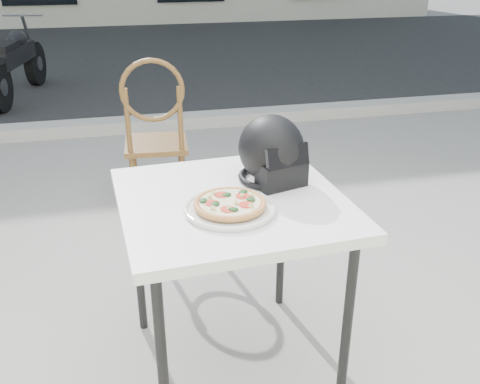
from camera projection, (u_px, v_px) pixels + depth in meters
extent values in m
plane|color=gray|center=(188.00, 302.00, 2.81)|extent=(80.00, 80.00, 0.00)
cube|color=black|center=(128.00, 57.00, 9.00)|extent=(30.00, 8.00, 0.00)
cube|color=#9B9891|center=(145.00, 124.00, 5.44)|extent=(30.00, 0.25, 0.12)
cube|color=white|center=(232.00, 203.00, 2.08)|extent=(0.91, 0.91, 0.04)
cylinder|color=black|center=(162.00, 364.00, 1.85)|extent=(0.04, 0.04, 0.77)
cylinder|color=black|center=(347.00, 326.00, 2.04)|extent=(0.04, 0.04, 0.77)
cylinder|color=black|center=(138.00, 259.00, 2.47)|extent=(0.04, 0.04, 0.77)
cylinder|color=black|center=(281.00, 238.00, 2.65)|extent=(0.04, 0.04, 0.77)
cylinder|color=silver|center=(230.00, 210.00, 1.97)|extent=(0.39, 0.39, 0.01)
torus|color=silver|center=(230.00, 208.00, 1.96)|extent=(0.40, 0.40, 0.02)
cylinder|color=#C68648|center=(230.00, 204.00, 1.96)|extent=(0.34, 0.34, 0.01)
torus|color=#C68648|center=(230.00, 203.00, 1.96)|extent=(0.35, 0.35, 0.02)
cylinder|color=#B01313|center=(230.00, 203.00, 1.95)|extent=(0.30, 0.30, 0.00)
cylinder|color=beige|center=(230.00, 202.00, 1.95)|extent=(0.29, 0.29, 0.00)
cylinder|color=red|center=(243.00, 196.00, 1.99)|extent=(0.07, 0.07, 0.00)
cylinder|color=red|center=(222.00, 195.00, 2.00)|extent=(0.07, 0.07, 0.00)
cylinder|color=red|center=(212.00, 203.00, 1.94)|extent=(0.07, 0.07, 0.00)
cylinder|color=red|center=(228.00, 209.00, 1.89)|extent=(0.07, 0.07, 0.00)
cylinder|color=red|center=(246.00, 205.00, 1.93)|extent=(0.07, 0.07, 0.00)
ellipsoid|color=#143815|center=(227.00, 195.00, 2.00)|extent=(0.05, 0.04, 0.01)
ellipsoid|color=#143815|center=(215.00, 204.00, 1.93)|extent=(0.04, 0.05, 0.01)
ellipsoid|color=#143815|center=(251.00, 199.00, 1.96)|extent=(0.04, 0.05, 0.01)
ellipsoid|color=#143815|center=(233.00, 209.00, 1.89)|extent=(0.04, 0.04, 0.01)
ellipsoid|color=#143815|center=(243.00, 192.00, 2.02)|extent=(0.05, 0.04, 0.01)
ellipsoid|color=#143815|center=(203.00, 201.00, 1.95)|extent=(0.04, 0.04, 0.01)
cylinder|color=#DBD686|center=(236.00, 202.00, 1.93)|extent=(0.02, 0.02, 0.02)
cylinder|color=#DBD686|center=(210.00, 197.00, 1.98)|extent=(0.02, 0.02, 0.02)
cylinder|color=#DBD686|center=(242.00, 195.00, 1.99)|extent=(0.02, 0.02, 0.02)
cylinder|color=#DBD686|center=(214.00, 193.00, 2.01)|extent=(0.02, 0.02, 0.02)
cylinder|color=#DBD686|center=(251.00, 205.00, 1.91)|extent=(0.02, 0.02, 0.02)
cylinder|color=#DBD686|center=(213.00, 208.00, 1.89)|extent=(0.02, 0.02, 0.02)
cylinder|color=#DBD686|center=(252.00, 195.00, 1.99)|extent=(0.02, 0.02, 0.02)
cylinder|color=#DBD686|center=(229.00, 208.00, 1.89)|extent=(0.02, 0.02, 0.02)
ellipsoid|color=black|center=(271.00, 148.00, 2.18)|extent=(0.33, 0.34, 0.28)
cube|color=black|center=(282.00, 174.00, 2.15)|extent=(0.22, 0.15, 0.11)
torus|color=black|center=(270.00, 176.00, 2.23)|extent=(0.33, 0.33, 0.02)
cube|color=black|center=(288.00, 156.00, 2.08)|extent=(0.19, 0.09, 0.09)
cube|color=brown|center=(156.00, 144.00, 3.66)|extent=(0.45, 0.45, 0.04)
cylinder|color=brown|center=(181.00, 166.00, 3.94)|extent=(0.04, 0.04, 0.46)
cylinder|color=brown|center=(135.00, 169.00, 3.89)|extent=(0.04, 0.04, 0.46)
cylinder|color=brown|center=(183.00, 184.00, 3.64)|extent=(0.04, 0.04, 0.46)
cylinder|color=brown|center=(134.00, 187.00, 3.59)|extent=(0.04, 0.04, 0.46)
cylinder|color=brown|center=(180.00, 120.00, 3.44)|extent=(0.04, 0.04, 0.44)
cylinder|color=brown|center=(128.00, 122.00, 3.39)|extent=(0.04, 0.04, 0.44)
torus|color=brown|center=(152.00, 91.00, 3.33)|extent=(0.41, 0.07, 0.41)
cylinder|color=black|center=(35.00, 64.00, 7.10)|extent=(0.22, 0.58, 0.56)
cylinder|color=slate|center=(35.00, 64.00, 7.10)|extent=(0.17, 0.21, 0.19)
cube|color=black|center=(15.00, 55.00, 6.40)|extent=(0.36, 1.00, 0.21)
ellipsoid|color=black|center=(17.00, 39.00, 6.46)|extent=(0.28, 0.42, 0.21)
cube|color=black|center=(5.00, 47.00, 6.09)|extent=(0.27, 0.50, 0.08)
cylinder|color=slate|center=(30.00, 41.00, 6.90)|extent=(0.10, 0.30, 0.67)
cylinder|color=slate|center=(22.00, 15.00, 6.66)|extent=(0.49, 0.12, 0.03)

